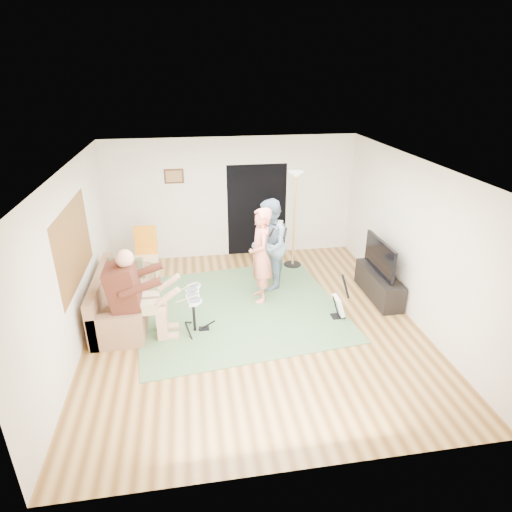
{
  "coord_description": "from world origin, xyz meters",
  "views": [
    {
      "loc": [
        -0.95,
        -6.21,
        4.04
      ],
      "look_at": [
        0.1,
        0.3,
        1.12
      ],
      "focal_mm": 30.0,
      "sensor_mm": 36.0,
      "label": 1
    }
  ],
  "objects_px": {
    "drum_kit": "(194,314)",
    "sofa": "(118,303)",
    "singer": "(261,256)",
    "tv_cabinet": "(379,285)",
    "guitarist": "(269,245)",
    "dining_chair": "(147,262)",
    "television": "(380,256)",
    "torchiere_lamp": "(295,203)",
    "guitar_spare": "(339,305)"
  },
  "relations": [
    {
      "from": "drum_kit",
      "to": "sofa",
      "type": "bearing_deg",
      "value": 153.27
    },
    {
      "from": "singer",
      "to": "tv_cabinet",
      "type": "relative_size",
      "value": 1.29
    },
    {
      "from": "guitarist",
      "to": "dining_chair",
      "type": "height_order",
      "value": "guitarist"
    },
    {
      "from": "drum_kit",
      "to": "television",
      "type": "bearing_deg",
      "value": 10.49
    },
    {
      "from": "drum_kit",
      "to": "dining_chair",
      "type": "relative_size",
      "value": 0.68
    },
    {
      "from": "tv_cabinet",
      "to": "television",
      "type": "xyz_separation_m",
      "value": [
        -0.05,
        0.0,
        0.6
      ]
    },
    {
      "from": "torchiere_lamp",
      "to": "tv_cabinet",
      "type": "distance_m",
      "value": 2.39
    },
    {
      "from": "drum_kit",
      "to": "guitar_spare",
      "type": "xyz_separation_m",
      "value": [
        2.5,
        0.03,
        -0.09
      ]
    },
    {
      "from": "singer",
      "to": "tv_cabinet",
      "type": "height_order",
      "value": "singer"
    },
    {
      "from": "singer",
      "to": "guitar_spare",
      "type": "bearing_deg",
      "value": 56.19
    },
    {
      "from": "sofa",
      "to": "dining_chair",
      "type": "bearing_deg",
      "value": 74.53
    },
    {
      "from": "singer",
      "to": "dining_chair",
      "type": "bearing_deg",
      "value": -118.35
    },
    {
      "from": "sofa",
      "to": "drum_kit",
      "type": "bearing_deg",
      "value": -26.73
    },
    {
      "from": "drum_kit",
      "to": "television",
      "type": "distance_m",
      "value": 3.55
    },
    {
      "from": "guitarist",
      "to": "tv_cabinet",
      "type": "distance_m",
      "value": 2.22
    },
    {
      "from": "torchiere_lamp",
      "to": "television",
      "type": "height_order",
      "value": "torchiere_lamp"
    },
    {
      "from": "guitar_spare",
      "to": "tv_cabinet",
      "type": "xyz_separation_m",
      "value": [
        1.0,
        0.61,
        0.01
      ]
    },
    {
      "from": "guitarist",
      "to": "torchiere_lamp",
      "type": "relative_size",
      "value": 0.85
    },
    {
      "from": "dining_chair",
      "to": "tv_cabinet",
      "type": "xyz_separation_m",
      "value": [
        4.39,
        -1.45,
        -0.14
      ]
    },
    {
      "from": "tv_cabinet",
      "to": "television",
      "type": "bearing_deg",
      "value": 180.0
    },
    {
      "from": "drum_kit",
      "to": "torchiere_lamp",
      "type": "distance_m",
      "value": 3.35
    },
    {
      "from": "singer",
      "to": "dining_chair",
      "type": "xyz_separation_m",
      "value": [
        -2.15,
        1.2,
        -0.51
      ]
    },
    {
      "from": "dining_chair",
      "to": "drum_kit",
      "type": "bearing_deg",
      "value": -65.52
    },
    {
      "from": "tv_cabinet",
      "to": "singer",
      "type": "bearing_deg",
      "value": 173.66
    },
    {
      "from": "guitarist",
      "to": "guitar_spare",
      "type": "distance_m",
      "value": 1.79
    },
    {
      "from": "drum_kit",
      "to": "guitarist",
      "type": "bearing_deg",
      "value": 42.14
    },
    {
      "from": "guitarist",
      "to": "drum_kit",
      "type": "bearing_deg",
      "value": -38.87
    },
    {
      "from": "drum_kit",
      "to": "dining_chair",
      "type": "xyz_separation_m",
      "value": [
        -0.89,
        2.09,
        0.06
      ]
    },
    {
      "from": "singer",
      "to": "guitarist",
      "type": "bearing_deg",
      "value": 153.2
    },
    {
      "from": "guitar_spare",
      "to": "torchiere_lamp",
      "type": "height_order",
      "value": "torchiere_lamp"
    },
    {
      "from": "singer",
      "to": "television",
      "type": "distance_m",
      "value": 2.2
    },
    {
      "from": "dining_chair",
      "to": "television",
      "type": "xyz_separation_m",
      "value": [
        4.34,
        -1.45,
        0.46
      ]
    },
    {
      "from": "tv_cabinet",
      "to": "television",
      "type": "relative_size",
      "value": 1.2
    },
    {
      "from": "singer",
      "to": "guitarist",
      "type": "relative_size",
      "value": 1.0
    },
    {
      "from": "torchiere_lamp",
      "to": "sofa",
      "type": "bearing_deg",
      "value": -155.38
    },
    {
      "from": "drum_kit",
      "to": "television",
      "type": "xyz_separation_m",
      "value": [
        3.45,
        0.64,
        0.52
      ]
    },
    {
      "from": "guitar_spare",
      "to": "television",
      "type": "height_order",
      "value": "television"
    },
    {
      "from": "sofa",
      "to": "singer",
      "type": "relative_size",
      "value": 1.13
    },
    {
      "from": "sofa",
      "to": "guitar_spare",
      "type": "height_order",
      "value": "guitar_spare"
    },
    {
      "from": "sofa",
      "to": "television",
      "type": "height_order",
      "value": "television"
    },
    {
      "from": "guitarist",
      "to": "dining_chair",
      "type": "bearing_deg",
      "value": -97.69
    },
    {
      "from": "sofa",
      "to": "television",
      "type": "xyz_separation_m",
      "value": [
        4.74,
        -0.01,
        0.58
      ]
    },
    {
      "from": "sofa",
      "to": "guitarist",
      "type": "bearing_deg",
      "value": 14.34
    },
    {
      "from": "guitar_spare",
      "to": "tv_cabinet",
      "type": "distance_m",
      "value": 1.17
    },
    {
      "from": "singer",
      "to": "guitarist",
      "type": "height_order",
      "value": "singer"
    },
    {
      "from": "guitar_spare",
      "to": "dining_chair",
      "type": "xyz_separation_m",
      "value": [
        -3.4,
        2.06,
        0.15
      ]
    },
    {
      "from": "guitar_spare",
      "to": "television",
      "type": "bearing_deg",
      "value": 32.71
    },
    {
      "from": "television",
      "to": "tv_cabinet",
      "type": "bearing_deg",
      "value": 0.0
    },
    {
      "from": "guitarist",
      "to": "tv_cabinet",
      "type": "xyz_separation_m",
      "value": [
        1.99,
        -0.73,
        -0.65
      ]
    },
    {
      "from": "dining_chair",
      "to": "tv_cabinet",
      "type": "height_order",
      "value": "dining_chair"
    }
  ]
}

